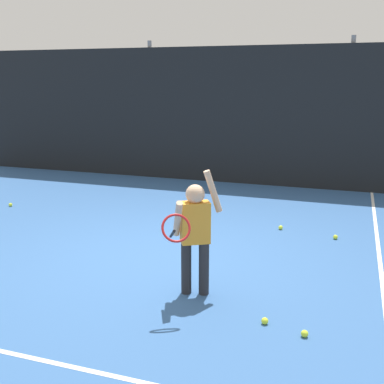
# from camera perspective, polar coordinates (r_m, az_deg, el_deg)

# --- Properties ---
(ground_plane) EXTENTS (20.00, 20.00, 0.00)m
(ground_plane) POSITION_cam_1_polar(r_m,az_deg,el_deg) (6.33, -3.85, -7.47)
(ground_plane) COLOR #335B93
(court_line_baseline) EXTENTS (9.00, 0.05, 0.00)m
(court_line_baseline) POSITION_cam_1_polar(r_m,az_deg,el_deg) (4.33, -17.73, -18.68)
(court_line_baseline) COLOR white
(court_line_baseline) RESTS_ON ground
(court_line_sideline) EXTENTS (0.05, 9.00, 0.00)m
(court_line_sideline) POSITION_cam_1_polar(r_m,az_deg,el_deg) (6.84, 21.56, -6.77)
(court_line_sideline) COLOR white
(court_line_sideline) RESTS_ON ground
(back_fence_windscreen) EXTENTS (13.28, 0.08, 2.93)m
(back_fence_windscreen) POSITION_cam_1_polar(r_m,az_deg,el_deg) (10.37, 6.05, 9.03)
(back_fence_windscreen) COLOR black
(back_fence_windscreen) RESTS_ON ground
(fence_post_1) EXTENTS (0.09, 0.09, 3.08)m
(fence_post_1) POSITION_cam_1_polar(r_m,az_deg,el_deg) (11.10, -4.97, 9.73)
(fence_post_1) COLOR slate
(fence_post_1) RESTS_ON ground
(fence_post_2) EXTENTS (0.09, 0.09, 3.08)m
(fence_post_2) POSITION_cam_1_polar(r_m,az_deg,el_deg) (10.16, 18.24, 8.77)
(fence_post_2) COLOR slate
(fence_post_2) RESTS_ON ground
(tennis_player) EXTENTS (0.50, 0.82, 1.35)m
(tennis_player) POSITION_cam_1_polar(r_m,az_deg,el_deg) (4.95, 0.29, -4.56)
(tennis_player) COLOR #232326
(tennis_player) RESTS_ON ground
(tennis_ball_2) EXTENTS (0.07, 0.07, 0.07)m
(tennis_ball_2) POSITION_cam_1_polar(r_m,az_deg,el_deg) (9.19, -21.00, -1.44)
(tennis_ball_2) COLOR #CCE033
(tennis_ball_2) RESTS_ON ground
(tennis_ball_3) EXTENTS (0.07, 0.07, 0.07)m
(tennis_ball_3) POSITION_cam_1_polar(r_m,az_deg,el_deg) (4.55, 13.39, -16.24)
(tennis_ball_3) COLOR #CCE033
(tennis_ball_3) RESTS_ON ground
(tennis_ball_4) EXTENTS (0.07, 0.07, 0.07)m
(tennis_ball_4) POSITION_cam_1_polar(r_m,az_deg,el_deg) (4.69, 8.75, -15.08)
(tennis_ball_4) COLOR #CCE033
(tennis_ball_4) RESTS_ON ground
(tennis_ball_5) EXTENTS (0.07, 0.07, 0.07)m
(tennis_ball_5) POSITION_cam_1_polar(r_m,az_deg,el_deg) (7.42, 10.61, -4.22)
(tennis_ball_5) COLOR #CCE033
(tennis_ball_5) RESTS_ON ground
(tennis_ball_6) EXTENTS (0.07, 0.07, 0.07)m
(tennis_ball_6) POSITION_cam_1_polar(r_m,az_deg,el_deg) (7.17, 16.88, -5.21)
(tennis_ball_6) COLOR #CCE033
(tennis_ball_6) RESTS_ON ground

